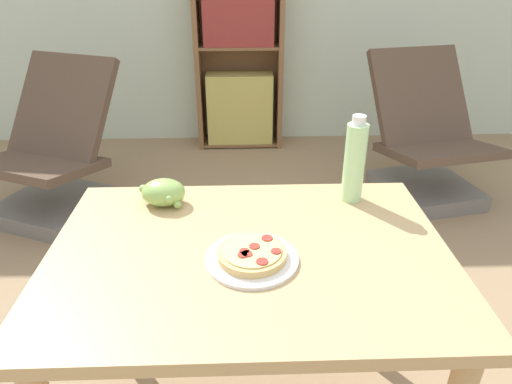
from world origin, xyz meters
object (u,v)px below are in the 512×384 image
at_px(lounge_chair_far, 426,153).
at_px(lounge_chair_near, 53,168).
at_px(grape_bunch, 163,192).
at_px(bookshelf, 239,55).
at_px(pizza_on_plate, 252,256).
at_px(drink_bottle, 355,162).

bearing_deg(lounge_chair_far, lounge_chair_near, 171.35).
bearing_deg(grape_bunch, bookshelf, 84.32).
bearing_deg(pizza_on_plate, drink_bottle, 44.49).
distance_m(drink_bottle, lounge_chair_far, 1.71).
bearing_deg(pizza_on_plate, lounge_chair_near, 126.04).
height_order(drink_bottle, lounge_chair_far, drink_bottle).
bearing_deg(bookshelf, lounge_chair_far, -38.34).
bearing_deg(drink_bottle, bookshelf, 98.48).
height_order(pizza_on_plate, drink_bottle, drink_bottle).
bearing_deg(grape_bunch, lounge_chair_near, 124.70).
bearing_deg(pizza_on_plate, lounge_chair_far, 55.91).
xyz_separation_m(pizza_on_plate, bookshelf, (-0.03, 2.62, -0.03)).
xyz_separation_m(drink_bottle, bookshelf, (-0.34, 2.31, -0.15)).
distance_m(grape_bunch, lounge_chair_far, 2.04).
relative_size(pizza_on_plate, lounge_chair_far, 0.26).
relative_size(pizza_on_plate, grape_bunch, 1.66).
relative_size(pizza_on_plate, drink_bottle, 0.86).
height_order(drink_bottle, bookshelf, bookshelf).
bearing_deg(lounge_chair_near, lounge_chair_far, 25.73).
relative_size(drink_bottle, lounge_chair_near, 0.29).
height_order(pizza_on_plate, lounge_chair_far, lounge_chair_far).
xyz_separation_m(lounge_chair_far, bookshelf, (-1.17, 0.93, 0.43)).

